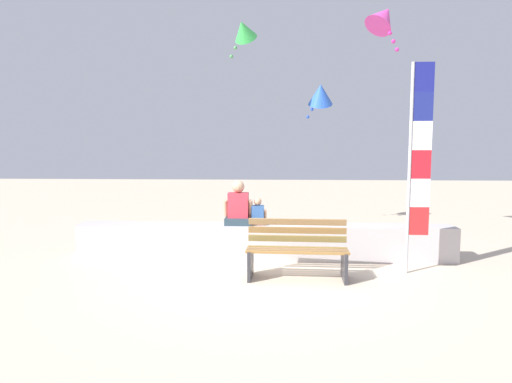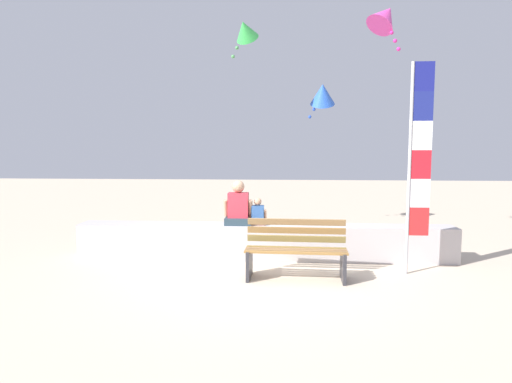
% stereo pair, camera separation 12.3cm
% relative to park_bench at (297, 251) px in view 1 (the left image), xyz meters
% --- Properties ---
extents(ground_plane, '(40.00, 40.00, 0.00)m').
position_rel_park_bench_xyz_m(ground_plane, '(-0.55, 0.15, -0.41)').
color(ground_plane, beige).
extents(seawall_ledge, '(6.74, 0.52, 0.62)m').
position_rel_park_bench_xyz_m(seawall_ledge, '(-0.55, 1.14, -0.10)').
color(seawall_ledge, '#B4AEAE').
rests_on(seawall_ledge, ground).
extents(park_bench, '(1.56, 0.66, 0.88)m').
position_rel_park_bench_xyz_m(park_bench, '(0.00, 0.00, 0.00)').
color(park_bench, olive).
rests_on(park_bench, ground).
extents(person_adult, '(0.52, 0.38, 0.80)m').
position_rel_park_bench_xyz_m(person_adult, '(-1.01, 1.13, 0.52)').
color(person_adult, '#283B47').
rests_on(person_adult, seawall_ledge).
extents(person_child, '(0.32, 0.23, 0.49)m').
position_rel_park_bench_xyz_m(person_child, '(-0.66, 1.13, 0.40)').
color(person_child, brown).
rests_on(person_child, seawall_ledge).
extents(flag_banner, '(0.35, 0.05, 3.31)m').
position_rel_park_bench_xyz_m(flag_banner, '(1.87, 0.34, 1.43)').
color(flag_banner, '#B7B7BC').
rests_on(flag_banner, ground).
extents(kite_green, '(0.69, 0.77, 0.90)m').
position_rel_park_bench_xyz_m(kite_green, '(-1.07, 3.23, 4.14)').
color(kite_green, green).
extents(kite_magenta, '(0.96, 0.90, 1.13)m').
position_rel_park_bench_xyz_m(kite_magenta, '(1.84, 2.78, 4.24)').
color(kite_magenta, '#DB3D9E').
extents(kite_blue, '(0.66, 0.80, 0.94)m').
position_rel_park_bench_xyz_m(kite_blue, '(0.71, 4.19, 2.86)').
color(kite_blue, blue).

